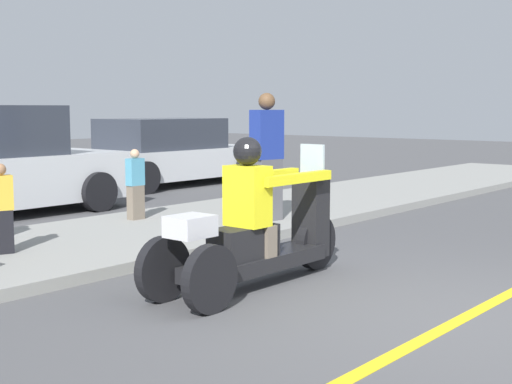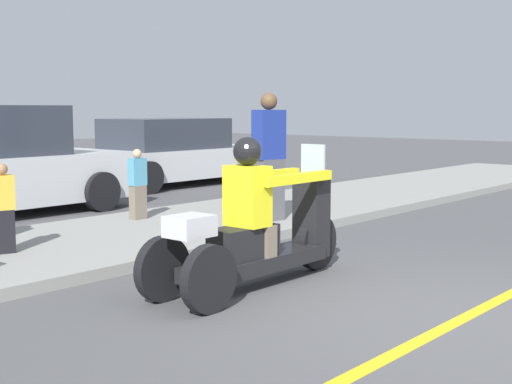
# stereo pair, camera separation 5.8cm
# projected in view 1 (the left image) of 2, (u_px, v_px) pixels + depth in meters

# --- Properties ---
(ground_plane) EXTENTS (60.00, 60.00, 0.00)m
(ground_plane) POSITION_uv_depth(u_px,v_px,m) (462.00, 319.00, 5.62)
(ground_plane) COLOR #4C4C4F
(lane_stripe) EXTENTS (24.00, 0.12, 0.01)m
(lane_stripe) POSITION_uv_depth(u_px,v_px,m) (447.00, 326.00, 5.42)
(lane_stripe) COLOR gold
(lane_stripe) RESTS_ON ground
(sidewalk_strip) EXTENTS (28.00, 2.80, 0.12)m
(sidewalk_strip) POSITION_uv_depth(u_px,v_px,m) (99.00, 242.00, 8.56)
(sidewalk_strip) COLOR gray
(sidewalk_strip) RESTS_ON ground
(motorcycle_trike) EXTENTS (2.44, 0.66, 1.40)m
(motorcycle_trike) POSITION_uv_depth(u_px,v_px,m) (256.00, 234.00, 6.58)
(motorcycle_trike) COLOR black
(motorcycle_trike) RESTS_ON ground
(spectator_near_curb) EXTENTS (0.45, 0.33, 1.74)m
(spectator_near_curb) POSITION_uv_depth(u_px,v_px,m) (267.00, 159.00, 9.72)
(spectator_near_curb) COLOR #515156
(spectator_near_curb) RESTS_ON sidewalk_strip
(spectator_with_child) EXTENTS (0.26, 0.20, 0.96)m
(spectator_with_child) POSITION_uv_depth(u_px,v_px,m) (2.00, 210.00, 7.52)
(spectator_with_child) COLOR black
(spectator_with_child) RESTS_ON sidewalk_strip
(spectator_by_tree) EXTENTS (0.23, 0.14, 0.98)m
(spectator_by_tree) POSITION_uv_depth(u_px,v_px,m) (135.00, 186.00, 9.84)
(spectator_by_tree) COLOR #726656
(spectator_by_tree) RESTS_ON sidewalk_strip
(parked_car_lot_right) EXTENTS (4.55, 1.96, 1.44)m
(parked_car_lot_right) POSITION_uv_depth(u_px,v_px,m) (167.00, 154.00, 15.34)
(parked_car_lot_right) COLOR silver
(parked_car_lot_right) RESTS_ON ground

